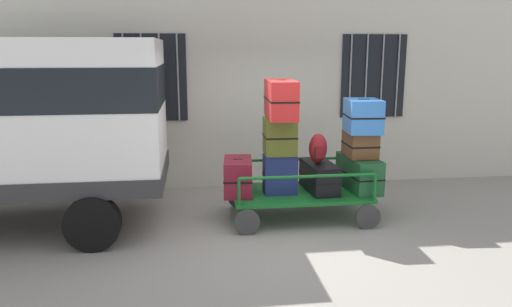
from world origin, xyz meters
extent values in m
plane|color=gray|center=(0.00, 0.00, 0.00)|extent=(40.00, 40.00, 0.00)
cube|color=beige|center=(0.00, 2.51, 2.50)|extent=(12.00, 0.30, 5.00)
cube|color=black|center=(-1.80, 2.34, 2.00)|extent=(1.20, 0.04, 1.50)
cylinder|color=gray|center=(-2.25, 2.30, 2.00)|extent=(0.03, 0.03, 1.50)
cylinder|color=gray|center=(-1.95, 2.30, 2.00)|extent=(0.03, 0.03, 1.50)
cylinder|color=gray|center=(-1.65, 2.30, 2.00)|extent=(0.03, 0.03, 1.50)
cylinder|color=gray|center=(-1.35, 2.30, 2.00)|extent=(0.03, 0.03, 1.50)
cube|color=black|center=(2.20, 2.34, 2.00)|extent=(1.20, 0.04, 1.50)
cylinder|color=gray|center=(1.75, 2.30, 2.00)|extent=(0.03, 0.03, 1.50)
cylinder|color=gray|center=(2.05, 2.30, 2.00)|extent=(0.03, 0.03, 1.50)
cylinder|color=gray|center=(2.35, 2.30, 2.00)|extent=(0.03, 0.03, 1.50)
cylinder|color=gray|center=(2.65, 2.30, 2.00)|extent=(0.03, 0.03, 1.50)
cylinder|color=black|center=(-2.39, -0.35, 0.35)|extent=(0.70, 0.22, 0.70)
cube|color=#146023|center=(0.44, 0.50, 0.38)|extent=(2.00, 1.15, 0.05)
cylinder|color=#383838|center=(1.30, -0.09, 0.18)|extent=(0.36, 0.06, 0.36)
cylinder|color=#383838|center=(1.30, 1.10, 0.18)|extent=(0.36, 0.06, 0.36)
cylinder|color=#383838|center=(-0.42, -0.09, 0.18)|extent=(0.36, 0.06, 0.36)
cylinder|color=#383838|center=(-0.42, 1.10, 0.18)|extent=(0.36, 0.06, 0.36)
cylinder|color=#146023|center=(1.40, -0.03, 0.59)|extent=(0.04, 0.04, 0.37)
cylinder|color=#146023|center=(1.40, 1.04, 0.59)|extent=(0.04, 0.04, 0.37)
cylinder|color=#146023|center=(-0.52, -0.03, 0.59)|extent=(0.04, 0.04, 0.37)
cylinder|color=#146023|center=(-0.52, 1.04, 0.59)|extent=(0.04, 0.04, 0.37)
cylinder|color=#146023|center=(0.44, -0.03, 0.78)|extent=(1.92, 0.04, 0.04)
cylinder|color=#146023|center=(0.44, 1.04, 0.78)|extent=(1.92, 0.04, 0.04)
cube|color=maroon|center=(-0.48, 0.53, 0.66)|extent=(0.46, 0.74, 0.51)
cube|color=black|center=(-0.48, 0.53, 0.66)|extent=(0.47, 0.76, 0.02)
cube|color=black|center=(-0.48, 0.53, 0.91)|extent=(0.14, 0.04, 0.02)
cube|color=navy|center=(0.13, 0.47, 0.69)|extent=(0.48, 0.31, 0.58)
cube|color=black|center=(0.13, 0.47, 0.69)|extent=(0.49, 0.32, 0.02)
cube|color=black|center=(0.13, 0.47, 0.98)|extent=(0.16, 0.03, 0.02)
cube|color=#4C5119|center=(0.13, 0.52, 1.25)|extent=(0.46, 0.48, 0.53)
cube|color=black|center=(0.13, 0.52, 1.25)|extent=(0.47, 0.49, 0.02)
cube|color=black|center=(0.13, 0.52, 1.51)|extent=(0.16, 0.03, 0.02)
cube|color=#B21E1E|center=(0.13, 0.46, 1.79)|extent=(0.42, 0.93, 0.54)
cube|color=black|center=(0.13, 0.46, 1.79)|extent=(0.43, 0.94, 0.02)
cube|color=black|center=(0.13, 0.46, 2.06)|extent=(0.13, 0.04, 0.02)
cube|color=black|center=(0.75, 0.53, 0.62)|extent=(0.44, 0.87, 0.42)
cube|color=black|center=(0.75, 0.53, 0.62)|extent=(0.45, 0.88, 0.02)
cube|color=black|center=(0.75, 0.53, 0.82)|extent=(0.14, 0.04, 0.02)
cube|color=#194C28|center=(1.36, 0.53, 0.65)|extent=(0.46, 0.97, 0.50)
cube|color=black|center=(1.36, 0.53, 0.65)|extent=(0.47, 0.98, 0.02)
cube|color=black|center=(1.36, 0.53, 0.90)|extent=(0.14, 0.04, 0.02)
cube|color=brown|center=(1.36, 0.54, 1.10)|extent=(0.42, 0.55, 0.37)
cube|color=black|center=(1.36, 0.54, 1.10)|extent=(0.43, 0.56, 0.02)
cube|color=black|center=(1.36, 0.54, 1.28)|extent=(0.14, 0.03, 0.02)
cube|color=#3372C6|center=(1.36, 0.47, 1.53)|extent=(0.52, 0.62, 0.49)
cube|color=black|center=(1.36, 0.47, 1.53)|extent=(0.54, 0.63, 0.02)
cube|color=black|center=(1.36, 0.47, 1.77)|extent=(0.16, 0.04, 0.02)
ellipsoid|color=maroon|center=(0.71, 0.50, 1.06)|extent=(0.27, 0.19, 0.44)
cube|color=maroon|center=(0.71, 0.41, 1.01)|extent=(0.14, 0.06, 0.15)
camera|label=1|loc=(-1.11, -6.33, 2.49)|focal=34.11mm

